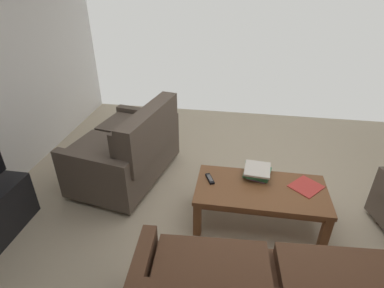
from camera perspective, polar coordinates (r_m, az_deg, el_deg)
name	(u,v)px	position (r m, az deg, el deg)	size (l,w,h in m)	color
ground_plane	(254,220)	(3.19, 11.45, -13.67)	(5.53, 5.16, 0.01)	#B7A88E
loveseat_near	(129,149)	(3.56, -11.58, -0.92)	(1.06, 1.41, 0.91)	black
coffee_table	(261,194)	(2.97, 12.57, -8.96)	(1.20, 0.60, 0.40)	brown
book_stack	(257,171)	(3.06, 11.99, -4.93)	(0.28, 0.31, 0.09)	#996699
tv_remote	(210,179)	(2.96, 3.32, -6.42)	(0.11, 0.16, 0.02)	black
loose_magazine	(306,186)	(3.06, 20.35, -7.38)	(0.24, 0.26, 0.01)	#C63833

